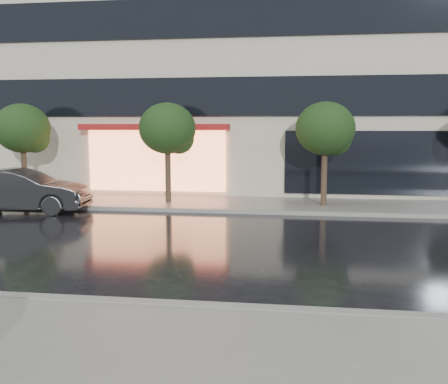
# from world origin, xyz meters

# --- Properties ---
(ground) EXTENTS (120.00, 120.00, 0.00)m
(ground) POSITION_xyz_m (0.00, 0.00, 0.00)
(ground) COLOR black
(ground) RESTS_ON ground
(sidewalk_near) EXTENTS (60.00, 4.50, 0.12)m
(sidewalk_near) POSITION_xyz_m (0.00, -3.25, 0.06)
(sidewalk_near) COLOR slate
(sidewalk_near) RESTS_ON ground
(sidewalk_far) EXTENTS (60.00, 3.50, 0.12)m
(sidewalk_far) POSITION_xyz_m (0.00, 10.25, 0.06)
(sidewalk_far) COLOR slate
(sidewalk_far) RESTS_ON ground
(curb_near) EXTENTS (60.00, 0.25, 0.14)m
(curb_near) POSITION_xyz_m (0.00, -1.00, 0.07)
(curb_near) COLOR gray
(curb_near) RESTS_ON ground
(curb_far) EXTENTS (60.00, 0.25, 0.14)m
(curb_far) POSITION_xyz_m (0.00, 8.50, 0.07)
(curb_far) COLOR gray
(curb_far) RESTS_ON ground
(office_building) EXTENTS (30.00, 12.76, 18.00)m
(office_building) POSITION_xyz_m (-0.00, 17.97, 9.00)
(office_building) COLOR #B3AC98
(office_building) RESTS_ON ground
(tree_far_west) EXTENTS (2.20, 2.20, 3.99)m
(tree_far_west) POSITION_xyz_m (-8.94, 10.03, 2.92)
(tree_far_west) COLOR #33261C
(tree_far_west) RESTS_ON ground
(tree_mid_west) EXTENTS (2.20, 2.20, 3.99)m
(tree_mid_west) POSITION_xyz_m (-2.94, 10.03, 2.92)
(tree_mid_west) COLOR #33261C
(tree_mid_west) RESTS_ON ground
(tree_mid_east) EXTENTS (2.20, 2.20, 3.99)m
(tree_mid_east) POSITION_xyz_m (3.06, 10.03, 2.92)
(tree_mid_east) COLOR #33261C
(tree_mid_east) RESTS_ON ground
(parked_car) EXTENTS (4.89, 2.21, 1.56)m
(parked_car) POSITION_xyz_m (-7.82, 7.65, 0.78)
(parked_car) COLOR black
(parked_car) RESTS_ON ground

